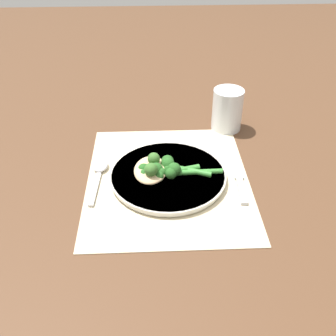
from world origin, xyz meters
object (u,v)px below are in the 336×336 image
at_px(plate, 168,176).
at_px(chicken_fillet, 151,171).
at_px(broccoli_stalk_front, 152,171).
at_px(water_glass, 227,110).
at_px(broccoli_stalk_rear, 163,172).
at_px(broccoli_stalk_right, 174,165).
at_px(broccoli_stalk_left, 178,171).
at_px(spoon, 99,170).
at_px(knife, 238,175).

bearing_deg(plate, chicken_fillet, -82.75).
relative_size(broccoli_stalk_front, water_glass, 1.07).
bearing_deg(broccoli_stalk_rear, broccoli_stalk_right, -61.14).
distance_m(chicken_fillet, broccoli_stalk_left, 0.06).
relative_size(plate, broccoli_stalk_front, 2.18).
bearing_deg(broccoli_stalk_left, plate, 69.42).
relative_size(plate, spoon, 1.62).
relative_size(plate, broccoli_stalk_rear, 2.26).
distance_m(broccoli_stalk_left, water_glass, 0.27).
xyz_separation_m(broccoli_stalk_rear, broccoli_stalk_left, (-0.00, 0.03, -0.00)).
xyz_separation_m(broccoli_stalk_right, water_glass, (-0.21, 0.15, 0.02)).
bearing_deg(plate, broccoli_stalk_right, 136.68).
relative_size(broccoli_stalk_rear, water_glass, 1.03).
xyz_separation_m(spoon, water_glass, (-0.19, 0.32, 0.05)).
relative_size(broccoli_stalk_left, water_glass, 1.16).
xyz_separation_m(plate, broccoli_stalk_right, (-0.01, 0.01, 0.02)).
distance_m(broccoli_stalk_front, broccoli_stalk_left, 0.06).
relative_size(plate, knife, 1.27).
height_order(plate, broccoli_stalk_right, broccoli_stalk_right).
height_order(chicken_fillet, broccoli_stalk_rear, broccoli_stalk_rear).
distance_m(plate, broccoli_stalk_right, 0.03).
bearing_deg(broccoli_stalk_rear, water_glass, -52.54).
height_order(chicken_fillet, broccoli_stalk_left, broccoli_stalk_left).
height_order(plate, chicken_fillet, chicken_fillet).
xyz_separation_m(broccoli_stalk_front, knife, (-0.01, 0.19, -0.02)).
bearing_deg(chicken_fillet, broccoli_stalk_left, 87.74).
bearing_deg(knife, broccoli_stalk_rear, -172.26).
height_order(plate, spoon, plate).
bearing_deg(water_glass, chicken_fillet, -42.06).
bearing_deg(chicken_fillet, broccoli_stalk_front, 108.76).
relative_size(chicken_fillet, broccoli_stalk_rear, 0.94).
bearing_deg(broccoli_stalk_front, broccoli_stalk_rear, -109.74).
height_order(broccoli_stalk_rear, broccoli_stalk_left, broccoli_stalk_rear).
xyz_separation_m(plate, broccoli_stalk_rear, (0.01, -0.01, 0.02)).
bearing_deg(spoon, knife, -1.73).
xyz_separation_m(broccoli_stalk_left, knife, (-0.01, 0.14, -0.02)).
bearing_deg(chicken_fillet, knife, 92.25).
bearing_deg(water_glass, broccoli_stalk_front, -41.80).
distance_m(chicken_fillet, broccoli_stalk_right, 0.05).
relative_size(spoon, water_glass, 1.44).
bearing_deg(plate, knife, 91.04).
distance_m(knife, spoon, 0.31).
height_order(chicken_fillet, spoon, chicken_fillet).
bearing_deg(broccoli_stalk_right, broccoli_stalk_rear, 155.23).
bearing_deg(broccoli_stalk_front, chicken_fillet, 102.29).
distance_m(broccoli_stalk_left, spoon, 0.18).
xyz_separation_m(chicken_fillet, knife, (-0.01, 0.20, -0.02)).
bearing_deg(broccoli_stalk_rear, broccoli_stalk_left, -100.56).
bearing_deg(chicken_fillet, broccoli_stalk_rear, 79.79).
bearing_deg(water_glass, spoon, -59.29).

